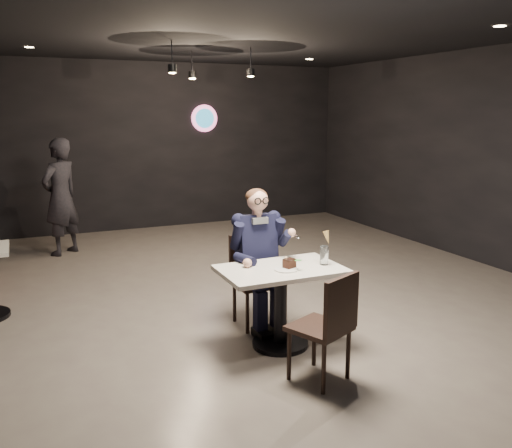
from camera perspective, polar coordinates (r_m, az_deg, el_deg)
name	(u,v)px	position (r m, az deg, el deg)	size (l,w,h in m)	color
floor	(265,301)	(6.29, 0.96, -8.06)	(9.00, 9.00, 0.00)	slate
wall_sign	(204,118)	(10.37, -5.46, 11.01)	(0.50, 0.06, 0.50)	pink
pendant_lights	(205,56)	(7.81, -5.41, 17.22)	(1.40, 1.20, 0.36)	black
main_table	(280,307)	(5.03, 2.59, -8.74)	(1.10, 0.70, 0.75)	silver
chair_far	(256,281)	(5.47, 0.03, -6.06)	(0.42, 0.46, 0.92)	black
chair_near	(319,326)	(4.43, 6.69, -10.57)	(0.42, 0.46, 0.92)	black
seated_man	(256,256)	(5.40, 0.03, -3.43)	(0.60, 0.80, 1.44)	black
dessert_plate	(286,269)	(4.85, 3.20, -4.79)	(0.22, 0.22, 0.01)	white
cake_slice	(289,264)	(4.88, 3.53, -4.18)	(0.10, 0.08, 0.07)	black
mint_leaf	(298,260)	(4.82, 4.47, -3.82)	(0.07, 0.04, 0.01)	#2D8930
sundae_glass	(324,255)	(5.03, 7.19, -3.29)	(0.08, 0.08, 0.17)	silver
wafer_cone	(327,237)	(5.05, 7.51, -1.41)	(0.06, 0.06, 0.13)	tan
passerby	(61,197)	(8.61, -19.87, 2.69)	(0.64, 0.42, 1.75)	black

